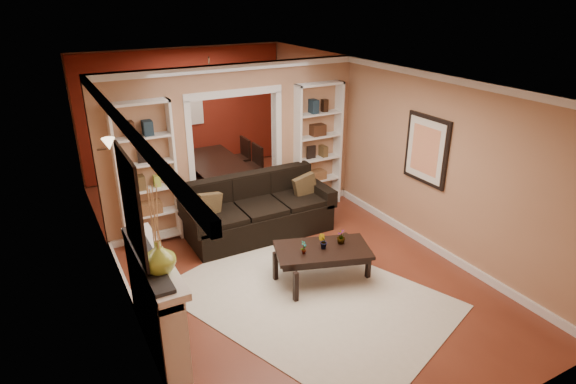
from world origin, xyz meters
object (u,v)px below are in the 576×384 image
bookshelf_left (146,175)px  sofa (259,207)px  dining_table (216,175)px  coffee_table (322,264)px  bookshelf_right (317,146)px  fireplace (158,302)px

bookshelf_left → sofa: bearing=-19.7°
sofa → dining_table: (0.06, 2.17, -0.16)m
coffee_table → bookshelf_right: bookshelf_right is taller
sofa → dining_table: bearing=88.3°
sofa → bookshelf_left: bearing=160.3°
sofa → coffee_table: (0.18, -1.67, -0.23)m
fireplace → coffee_table: bearing=6.7°
dining_table → sofa: bearing=178.3°
fireplace → sofa: bearing=42.0°
sofa → bookshelf_right: bearing=21.4°
sofa → bookshelf_right: bookshelf_right is taller
bookshelf_left → coffee_table: bearing=-51.3°
coffee_table → fireplace: (-2.34, -0.28, 0.33)m
sofa → dining_table: 2.18m
bookshelf_right → bookshelf_left: bearing=180.0°
fireplace → bookshelf_left: bearing=78.0°
coffee_table → bookshelf_left: 3.03m
bookshelf_right → dining_table: 2.29m
bookshelf_left → dining_table: size_ratio=1.26×
coffee_table → fireplace: 2.38m
sofa → dining_table: size_ratio=1.33×
bookshelf_left → fireplace: size_ratio=1.35×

